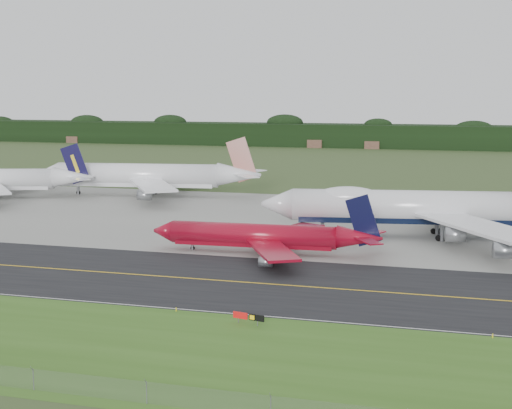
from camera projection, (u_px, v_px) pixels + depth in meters
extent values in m
plane|color=#354520|center=(233.00, 275.00, 114.28)|extent=(600.00, 600.00, 0.00)
cube|color=#345C1B|center=(144.00, 350.00, 80.89)|extent=(400.00, 30.00, 0.01)
cube|color=black|center=(226.00, 281.00, 110.46)|extent=(400.00, 32.00, 0.02)
cube|color=gray|center=(298.00, 220.00, 162.93)|extent=(400.00, 78.00, 0.01)
cube|color=yellow|center=(226.00, 281.00, 110.46)|extent=(400.00, 0.40, 0.00)
cube|color=silver|center=(191.00, 310.00, 95.67)|extent=(400.00, 0.25, 0.00)
plane|color=slate|center=(89.00, 386.00, 68.32)|extent=(320.00, 0.00, 320.00)
cylinder|color=slate|center=(89.00, 386.00, 68.32)|extent=(0.10, 0.10, 2.20)
cube|color=black|center=(384.00, 136.00, 375.69)|extent=(700.00, 24.00, 12.00)
cylinder|color=silver|center=(420.00, 206.00, 142.91)|extent=(51.39, 14.19, 6.48)
cube|color=black|center=(419.00, 217.00, 143.24)|extent=(48.62, 12.20, 2.27)
cone|color=silver|center=(277.00, 204.00, 145.99)|extent=(7.29, 7.37, 6.48)
ellipsoid|color=silver|center=(348.00, 197.00, 144.16)|extent=(13.90, 7.46, 4.13)
cube|color=silver|center=(479.00, 226.00, 127.97)|extent=(23.70, 29.11, 0.56)
cube|color=silver|center=(453.00, 202.00, 156.31)|extent=(16.90, 30.28, 0.56)
cylinder|color=gray|center=(455.00, 235.00, 129.29)|extent=(3.91, 3.23, 2.72)
cylinder|color=gray|center=(434.00, 210.00, 156.40)|extent=(3.91, 3.23, 2.72)
cylinder|color=gray|center=(505.00, 251.00, 116.34)|extent=(3.91, 3.23, 2.72)
cylinder|color=gray|center=(452.00, 202.00, 168.09)|extent=(3.91, 3.23, 2.72)
cylinder|color=black|center=(322.00, 232.00, 145.88)|extent=(1.23, 0.70, 1.17)
cylinder|color=slate|center=(442.00, 230.00, 139.62)|extent=(1.03, 1.03, 4.33)
cylinder|color=black|center=(442.00, 238.00, 139.87)|extent=(1.24, 0.75, 1.17)
cylinder|color=slate|center=(437.00, 224.00, 146.61)|extent=(1.03, 1.03, 4.33)
cylinder|color=black|center=(437.00, 231.00, 146.86)|extent=(1.24, 0.75, 1.17)
cylinder|color=maroon|center=(253.00, 235.00, 129.29)|extent=(30.56, 5.51, 4.11)
cube|color=maroon|center=(253.00, 242.00, 129.50)|extent=(28.99, 4.41, 1.44)
cone|color=maroon|center=(164.00, 231.00, 132.91)|extent=(3.99, 4.28, 4.11)
cone|color=maroon|center=(360.00, 238.00, 125.18)|extent=(8.20, 4.48, 4.11)
cube|color=maroon|center=(272.00, 250.00, 120.14)|extent=(12.72, 17.55, 0.46)
cube|color=maroon|center=(289.00, 231.00, 136.47)|extent=(11.52, 17.75, 0.46)
cube|color=black|center=(363.00, 220.00, 124.57)|extent=(6.50, 0.63, 9.36)
cylinder|color=gray|center=(266.00, 262.00, 116.47)|extent=(2.32, 1.83, 1.73)
cylinder|color=gray|center=(291.00, 233.00, 140.62)|extent=(2.32, 1.83, 1.73)
cylinder|color=black|center=(193.00, 248.00, 132.21)|extent=(0.76, 0.37, 0.74)
cylinder|color=slate|center=(264.00, 250.00, 126.96)|extent=(0.60, 0.60, 2.12)
cylinder|color=black|center=(264.00, 254.00, 127.06)|extent=(0.76, 0.40, 0.74)
cylinder|color=slate|center=(269.00, 245.00, 131.32)|extent=(0.60, 0.60, 2.12)
cylinder|color=black|center=(269.00, 249.00, 131.43)|extent=(0.76, 0.40, 0.74)
cone|color=white|center=(73.00, 177.00, 197.04)|extent=(12.24, 8.60, 5.64)
cube|color=white|center=(18.00, 177.00, 209.08)|extent=(11.09, 25.92, 0.50)
cube|color=#0F0B33|center=(75.00, 164.00, 196.48)|extent=(7.70, 2.71, 11.39)
cylinder|color=gray|center=(7.00, 183.00, 208.68)|extent=(3.64, 3.16, 2.37)
cylinder|color=gray|center=(34.00, 178.00, 219.61)|extent=(3.64, 3.16, 2.37)
cylinder|color=white|center=(137.00, 175.00, 200.44)|extent=(46.44, 12.55, 6.39)
cube|color=white|center=(137.00, 182.00, 200.77)|extent=(43.95, 10.66, 2.24)
cone|color=white|center=(50.00, 173.00, 203.66)|extent=(6.56, 7.11, 6.39)
cone|color=white|center=(239.00, 175.00, 196.75)|extent=(12.89, 7.97, 6.39)
cube|color=white|center=(153.00, 185.00, 186.70)|extent=(21.25, 26.65, 0.57)
cube|color=white|center=(176.00, 174.00, 212.52)|extent=(15.74, 27.63, 0.57)
cube|color=#A51A0B|center=(242.00, 160.00, 196.01)|extent=(8.80, 1.70, 12.70)
cylinder|color=gray|center=(145.00, 195.00, 180.85)|extent=(3.82, 3.13, 2.68)
cylinder|color=gray|center=(180.00, 177.00, 219.02)|extent=(3.82, 3.13, 2.68)
cylinder|color=black|center=(78.00, 193.00, 203.46)|extent=(1.21, 0.67, 1.15)
cylinder|color=slate|center=(147.00, 191.00, 197.16)|extent=(1.01, 1.01, 4.03)
cylinder|color=black|center=(147.00, 196.00, 197.38)|extent=(1.22, 0.73, 1.15)
cylinder|color=slate|center=(154.00, 187.00, 204.04)|extent=(1.01, 1.01, 4.03)
cylinder|color=black|center=(154.00, 192.00, 204.27)|extent=(1.22, 0.73, 1.15)
cylinder|color=slate|center=(238.00, 321.00, 90.35)|extent=(0.11, 0.11, 0.63)
cylinder|color=slate|center=(258.00, 323.00, 89.18)|extent=(0.11, 0.11, 0.63)
cube|color=#A80D0C|center=(240.00, 315.00, 90.12)|extent=(1.98, 0.53, 0.81)
cube|color=black|center=(252.00, 317.00, 89.38)|extent=(0.92, 0.33, 0.81)
cube|color=black|center=(260.00, 318.00, 88.91)|extent=(1.09, 0.36, 0.81)
cylinder|color=yellow|center=(176.00, 309.00, 95.14)|extent=(0.16, 0.16, 0.50)
cylinder|color=yellow|center=(493.00, 336.00, 84.84)|extent=(0.16, 0.16, 0.50)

